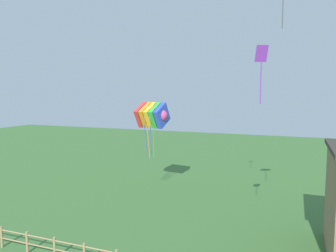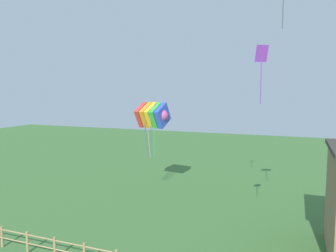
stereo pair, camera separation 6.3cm
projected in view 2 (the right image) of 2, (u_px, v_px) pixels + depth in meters
kite_rainbow_parafoil at (153, 115)px, 27.40m from camera, size 3.14×2.55×4.74m
kite_purple_streamer at (261, 64)px, 15.61m from camera, size 0.64×0.50×2.79m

